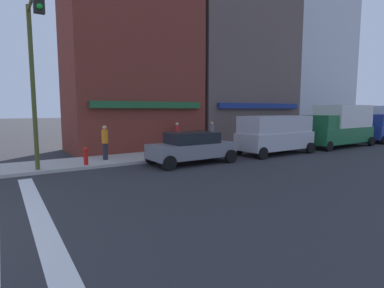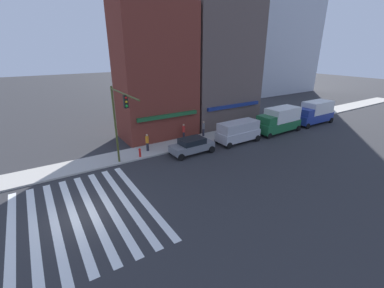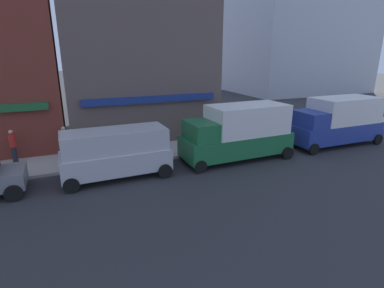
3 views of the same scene
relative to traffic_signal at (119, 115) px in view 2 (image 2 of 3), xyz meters
name	(u,v)px [view 2 (image 2 of 3)]	position (x,y,z in m)	size (l,w,h in m)	color
ground_plane	(83,214)	(-4.40, -4.98, -4.80)	(200.00, 200.00, 0.00)	#2D2D30
sidewalk_left	(65,169)	(-4.40, 2.52, -4.72)	(120.00, 3.00, 0.15)	#B2ADA3
crosswalk_stripes	(83,214)	(-4.40, -4.98, -4.79)	(8.15, 10.80, 0.01)	silver
storefront_row	(196,69)	(11.68, 6.52, 2.74)	(18.44, 5.30, 15.68)	maroon
traffic_signal	(119,115)	(0.00, 0.00, 0.00)	(0.32, 6.19, 6.94)	#474C1E
sedan_grey	(192,146)	(6.81, -0.28, -3.96)	(4.44, 2.02, 1.59)	slate
van_silver	(238,131)	(12.87, -0.28, -3.51)	(5.04, 2.22, 2.34)	#B7B7BC
box_truck_green	(279,120)	(19.53, -0.28, -3.21)	(6.26, 2.42, 3.04)	#1E6638
box_truck_blue	(314,112)	(26.81, -0.28, -3.21)	(6.21, 2.42, 3.04)	navy
pedestrian_grey_coat	(203,128)	(10.64, 3.21, -3.73)	(0.32, 0.32, 1.77)	#23232D
pedestrian_red_jacket	(184,131)	(8.11, 3.47, -3.73)	(0.32, 0.32, 1.77)	#23232D
pedestrian_orange_vest	(147,142)	(3.23, 2.42, -3.73)	(0.32, 0.32, 1.77)	#23232D
fire_hydrant	(140,152)	(2.02, 1.42, -4.19)	(0.24, 0.24, 0.84)	red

